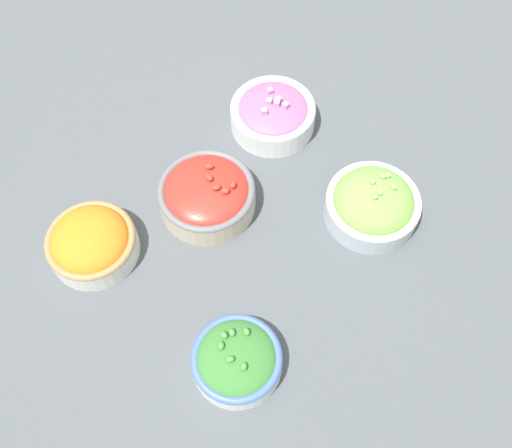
{
  "coord_description": "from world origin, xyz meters",
  "views": [
    {
      "loc": [
        -0.3,
        -0.31,
        0.8
      ],
      "look_at": [
        0.0,
        0.0,
        0.03
      ],
      "focal_mm": 40.0,
      "sensor_mm": 36.0,
      "label": 1
    }
  ],
  "objects_px": {
    "bowl_broccoli": "(237,360)",
    "bowl_lettuce": "(373,204)",
    "bowl_carrots": "(92,242)",
    "bowl_red_onion": "(273,113)",
    "bowl_cherry_tomatoes": "(207,194)"
  },
  "relations": [
    {
      "from": "bowl_carrots",
      "to": "bowl_red_onion",
      "type": "xyz_separation_m",
      "value": [
        0.38,
        -0.02,
        0.0
      ]
    },
    {
      "from": "bowl_broccoli",
      "to": "bowl_lettuce",
      "type": "distance_m",
      "value": 0.33
    },
    {
      "from": "bowl_red_onion",
      "to": "bowl_broccoli",
      "type": "bearing_deg",
      "value": -141.92
    },
    {
      "from": "bowl_carrots",
      "to": "bowl_red_onion",
      "type": "bearing_deg",
      "value": -2.58
    },
    {
      "from": "bowl_cherry_tomatoes",
      "to": "bowl_lettuce",
      "type": "relative_size",
      "value": 1.04
    },
    {
      "from": "bowl_carrots",
      "to": "bowl_broccoli",
      "type": "bearing_deg",
      "value": -83.34
    },
    {
      "from": "bowl_red_onion",
      "to": "bowl_cherry_tomatoes",
      "type": "bearing_deg",
      "value": -167.36
    },
    {
      "from": "bowl_broccoli",
      "to": "bowl_carrots",
      "type": "bearing_deg",
      "value": 96.66
    },
    {
      "from": "bowl_cherry_tomatoes",
      "to": "bowl_broccoli",
      "type": "relative_size",
      "value": 1.23
    },
    {
      "from": "bowl_cherry_tomatoes",
      "to": "bowl_red_onion",
      "type": "relative_size",
      "value": 1.05
    },
    {
      "from": "bowl_lettuce",
      "to": "bowl_carrots",
      "type": "bearing_deg",
      "value": 144.23
    },
    {
      "from": "bowl_carrots",
      "to": "bowl_broccoli",
      "type": "relative_size",
      "value": 1.09
    },
    {
      "from": "bowl_broccoli",
      "to": "bowl_lettuce",
      "type": "height_order",
      "value": "bowl_lettuce"
    },
    {
      "from": "bowl_broccoli",
      "to": "bowl_red_onion",
      "type": "distance_m",
      "value": 0.44
    },
    {
      "from": "bowl_cherry_tomatoes",
      "to": "bowl_lettuce",
      "type": "bearing_deg",
      "value": -48.39
    }
  ]
}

